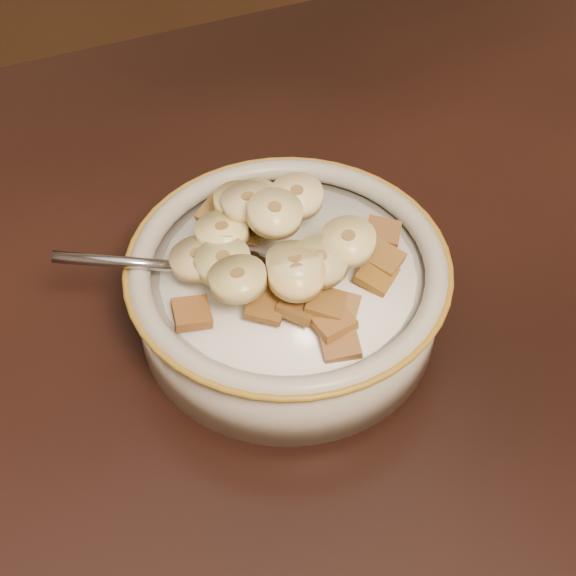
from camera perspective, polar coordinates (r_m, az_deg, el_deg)
name	(u,v)px	position (r m, az deg, el deg)	size (l,w,h in m)	color
cereal_bowl	(288,297)	(0.48, 0.00, -0.66)	(0.18, 0.18, 0.04)	#ABA589
milk	(288,273)	(0.47, 0.00, 1.08)	(0.15, 0.15, 0.00)	white
spoon	(238,270)	(0.46, -3.57, 1.26)	(0.03, 0.04, 0.01)	gray
cereal_square_0	(299,306)	(0.44, 0.76, -1.28)	(0.02, 0.02, 0.01)	brown
cereal_square_1	(267,305)	(0.44, -1.52, -1.19)	(0.02, 0.02, 0.01)	brown
cereal_square_2	(383,233)	(0.48, 6.77, 3.93)	(0.02, 0.02, 0.01)	brown
cereal_square_3	(232,222)	(0.48, -4.01, 4.69)	(0.02, 0.02, 0.01)	#936224
cereal_square_4	(384,259)	(0.47, 6.81, 2.07)	(0.02, 0.02, 0.01)	olive
cereal_square_5	(247,223)	(0.48, -2.90, 4.66)	(0.02, 0.02, 0.01)	brown
cereal_square_6	(340,309)	(0.44, 3.69, -1.47)	(0.02, 0.02, 0.01)	brown
cereal_square_7	(228,261)	(0.46, -4.27, 1.94)	(0.02, 0.02, 0.01)	brown
cereal_square_8	(326,304)	(0.44, 2.70, -1.13)	(0.02, 0.02, 0.01)	brown
cereal_square_9	(377,275)	(0.46, 6.32, 0.92)	(0.02, 0.02, 0.01)	brown
cereal_square_10	(192,313)	(0.44, -6.87, -1.78)	(0.02, 0.02, 0.01)	brown
cereal_square_11	(333,321)	(0.43, 3.20, -2.39)	(0.02, 0.02, 0.01)	brown
cereal_square_12	(229,226)	(0.48, -4.19, 4.44)	(0.02, 0.02, 0.01)	#975E35
cereal_square_13	(274,222)	(0.47, -0.98, 4.71)	(0.02, 0.02, 0.01)	brown
cereal_square_14	(340,343)	(0.43, 3.73, -3.93)	(0.02, 0.02, 0.01)	#926032
cereal_square_15	(313,257)	(0.45, 1.78, 2.21)	(0.02, 0.02, 0.01)	brown
cereal_square_16	(245,229)	(0.48, -3.05, 4.24)	(0.02, 0.02, 0.01)	brown
cereal_square_17	(217,212)	(0.49, -5.08, 5.44)	(0.02, 0.02, 0.01)	brown
cereal_square_18	(250,193)	(0.50, -2.74, 6.76)	(0.02, 0.02, 0.01)	#985E35
cereal_square_19	(292,277)	(0.44, 0.26, 0.77)	(0.02, 0.02, 0.01)	brown
banana_slice_0	(197,259)	(0.45, -6.46, 2.09)	(0.03, 0.03, 0.01)	#CDC28A
banana_slice_1	(297,196)	(0.48, 0.65, 6.55)	(0.03, 0.03, 0.01)	#FEE291
banana_slice_2	(275,213)	(0.45, -0.94, 5.34)	(0.03, 0.03, 0.01)	#EDDB86
banana_slice_3	(320,262)	(0.44, 2.28, 1.88)	(0.03, 0.03, 0.01)	#CFBF83
banana_slice_4	(297,275)	(0.43, 0.63, 0.94)	(0.03, 0.03, 0.01)	#FFDA8D
banana_slice_5	(348,242)	(0.44, 4.29, 3.31)	(0.03, 0.03, 0.01)	#DFC581
banana_slice_6	(294,264)	(0.43, 0.46, 1.74)	(0.03, 0.03, 0.01)	#E9DC8B
banana_slice_7	(240,202)	(0.48, -3.46, 6.16)	(0.03, 0.03, 0.01)	#F2E774
banana_slice_8	(238,279)	(0.43, -3.57, 0.64)	(0.03, 0.03, 0.01)	#E5CA6E
banana_slice_9	(222,232)	(0.46, -4.70, 4.01)	(0.03, 0.03, 0.01)	#FAEE86
banana_slice_10	(254,202)	(0.47, -2.40, 6.10)	(0.03, 0.03, 0.01)	#CBBA72
banana_slice_11	(248,202)	(0.47, -2.85, 6.10)	(0.03, 0.03, 0.01)	#FBE8AA
banana_slice_12	(223,262)	(0.44, -4.62, 1.86)	(0.03, 0.03, 0.01)	#D8CE79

